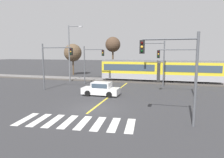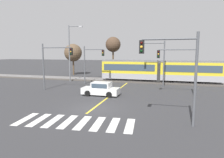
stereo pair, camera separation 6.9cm
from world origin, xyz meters
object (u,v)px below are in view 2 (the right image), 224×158
object	(u,v)px
bare_tree_far_west	(73,53)
traffic_light_far_left	(91,60)
traffic_light_near_right	(176,65)
street_lamp_west	(71,50)
traffic_light_mid_left	(53,60)
traffic_light_far_right	(157,57)
traffic_light_mid_right	(182,62)
bare_tree_west	(113,45)
sedan_crossing	(101,89)
light_rail_tram	(159,70)

from	to	relation	value
bare_tree_far_west	traffic_light_far_left	bearing A→B (deg)	-51.85
traffic_light_near_right	street_lamp_west	world-z (taller)	street_lamp_west
traffic_light_far_left	street_lamp_west	distance (m)	4.79
traffic_light_far_left	traffic_light_mid_left	size ratio (longest dim) A/B	0.97
traffic_light_far_right	street_lamp_west	xyz separation A→B (m)	(-13.93, 1.00, 0.97)
traffic_light_mid_right	traffic_light_far_right	world-z (taller)	traffic_light_far_right
traffic_light_far_left	street_lamp_west	xyz separation A→B (m)	(-4.25, 1.67, 1.46)
street_lamp_west	traffic_light_far_left	bearing A→B (deg)	-21.48
street_lamp_west	bare_tree_west	distance (m)	9.69
traffic_light_far_left	bare_tree_far_west	size ratio (longest dim) A/B	0.87
sedan_crossing	traffic_light_mid_left	world-z (taller)	traffic_light_mid_left
bare_tree_west	light_rail_tram	bearing A→B (deg)	-30.89
traffic_light_near_right	street_lamp_west	distance (m)	22.93
sedan_crossing	bare_tree_west	distance (m)	18.33
traffic_light_mid_right	bare_tree_west	xyz separation A→B (m)	(-11.95, 15.21, 2.53)
traffic_light_mid_right	bare_tree_far_west	distance (m)	26.13
sedan_crossing	street_lamp_west	world-z (taller)	street_lamp_west
traffic_light_near_right	traffic_light_far_left	xyz separation A→B (m)	(-11.75, 14.71, -0.31)
traffic_light_mid_right	traffic_light_far_right	distance (m)	6.71
traffic_light_near_right	traffic_light_far_left	bearing A→B (deg)	128.61
street_lamp_west	bare_tree_far_west	world-z (taller)	street_lamp_west
traffic_light_near_right	traffic_light_mid_left	bearing A→B (deg)	148.99
sedan_crossing	bare_tree_west	world-z (taller)	bare_tree_west
bare_tree_far_west	street_lamp_west	bearing A→B (deg)	-65.80
traffic_light_near_right	traffic_light_mid_left	size ratio (longest dim) A/B	1.04
bare_tree_west	traffic_light_far_left	bearing A→B (deg)	-94.31
bare_tree_far_west	bare_tree_west	size ratio (longest dim) A/B	0.84
traffic_light_mid_left	bare_tree_far_west	xyz separation A→B (m)	(-5.38, 16.38, 0.80)
sedan_crossing	street_lamp_west	size ratio (longest dim) A/B	0.46
bare_tree_west	street_lamp_west	bearing A→B (deg)	-121.22
light_rail_tram	traffic_light_far_left	distance (m)	11.00
traffic_light_far_left	bare_tree_west	xyz separation A→B (m)	(0.75, 9.91, 2.52)
sedan_crossing	traffic_light_mid_right	bearing A→B (deg)	12.60
street_lamp_west	traffic_light_mid_right	bearing A→B (deg)	-22.38
traffic_light_far_left	traffic_light_far_right	xyz separation A→B (m)	(9.68, 0.67, 0.49)
light_rail_tram	traffic_light_near_right	xyz separation A→B (m)	(1.82, -19.13, 2.03)
traffic_light_far_right	bare_tree_far_west	distance (m)	20.34
traffic_light_mid_left	bare_tree_far_west	world-z (taller)	bare_tree_far_west
traffic_light_mid_right	street_lamp_west	world-z (taller)	street_lamp_west
traffic_light_far_right	bare_tree_far_west	world-z (taller)	bare_tree_far_west
light_rail_tram	sedan_crossing	xyz separation A→B (m)	(-5.94, -11.66, -1.35)
traffic_light_mid_left	street_lamp_west	world-z (taller)	street_lamp_west
traffic_light_far_left	traffic_light_far_right	bearing A→B (deg)	3.98
traffic_light_mid_right	traffic_light_far_right	bearing A→B (deg)	116.71
traffic_light_near_right	traffic_light_far_right	size ratio (longest dim) A/B	0.95
sedan_crossing	traffic_light_far_right	world-z (taller)	traffic_light_far_right
traffic_light_far_left	bare_tree_west	size ratio (longest dim) A/B	0.74
sedan_crossing	street_lamp_west	distance (m)	12.96
street_lamp_west	bare_tree_west	world-z (taller)	street_lamp_west
traffic_light_far_left	traffic_light_far_right	size ratio (longest dim) A/B	0.90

